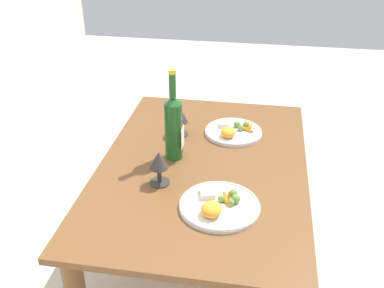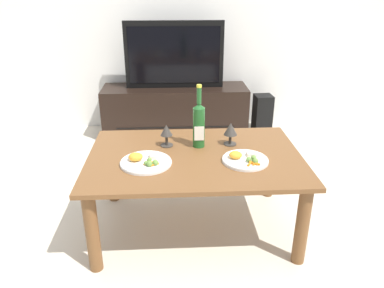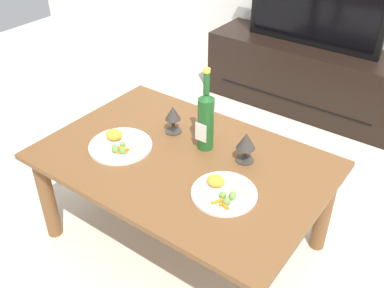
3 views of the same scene
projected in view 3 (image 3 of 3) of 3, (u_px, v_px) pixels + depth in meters
The scene contains 9 objects.
ground_plane at pixel (184, 239), 2.15m from camera, with size 6.40×6.40×0.00m, color beige.
dining_table at pixel (183, 173), 1.92m from camera, with size 1.20×0.81×0.49m.
tv_stand at pixel (305, 77), 3.09m from camera, with size 1.37×0.41×0.47m.
tv_screen at pixel (317, 0), 2.79m from camera, with size 0.91×0.05×0.60m.
wine_bottle at pixel (206, 119), 1.86m from camera, with size 0.07×0.07×0.37m.
goblet_left at pixel (173, 115), 2.00m from camera, with size 0.07×0.07×0.13m.
goblet_right at pixel (246, 142), 1.81m from camera, with size 0.08×0.08×0.14m.
dinner_plate_left at pixel (120, 144), 1.94m from camera, with size 0.28×0.28×0.05m.
dinner_plate_right at pixel (224, 192), 1.68m from camera, with size 0.25×0.25×0.05m.
Camera 3 is at (0.93, -1.20, 1.59)m, focal length 41.43 mm.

